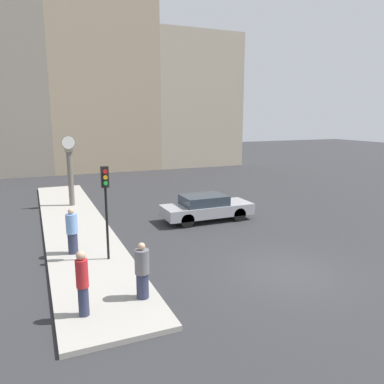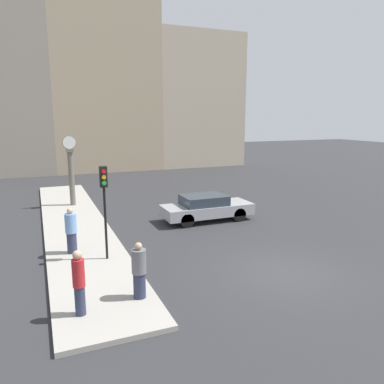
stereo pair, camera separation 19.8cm
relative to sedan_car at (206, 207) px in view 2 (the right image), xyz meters
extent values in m
plane|color=#2D2D30|center=(-0.29, -7.12, -0.71)|extent=(120.00, 120.00, 0.00)
cube|color=#A39E93|center=(-6.47, 1.65, -0.63)|extent=(2.97, 21.54, 0.15)
cube|color=gray|center=(-10.18, 21.52, 8.47)|extent=(7.66, 5.00, 18.35)
cube|color=tan|center=(-1.18, 21.52, 7.42)|extent=(10.33, 5.00, 16.26)
cube|color=#B7A88E|center=(8.70, 21.52, 6.31)|extent=(9.44, 5.00, 14.04)
cube|color=#9E9EA3|center=(0.05, 0.00, -0.12)|extent=(4.72, 1.82, 0.57)
cube|color=#2D3842|center=(-0.14, 0.00, 0.41)|extent=(2.27, 1.64, 0.49)
cylinder|color=black|center=(1.51, 0.80, -0.35)|extent=(0.71, 0.22, 0.71)
cylinder|color=black|center=(1.51, -0.80, -0.35)|extent=(0.71, 0.22, 0.71)
cylinder|color=black|center=(-1.41, 0.80, -0.35)|extent=(0.71, 0.22, 0.71)
cylinder|color=black|center=(-1.41, -0.80, -0.35)|extent=(0.71, 0.22, 0.71)
cylinder|color=black|center=(-5.83, -3.80, 0.80)|extent=(0.09, 0.09, 2.72)
cube|color=black|center=(-5.83, -3.80, 2.54)|extent=(0.26, 0.20, 0.76)
cylinder|color=red|center=(-5.83, -3.92, 2.75)|extent=(0.15, 0.04, 0.15)
cylinder|color=orange|center=(-5.83, -3.92, 2.54)|extent=(0.15, 0.04, 0.15)
cylinder|color=green|center=(-5.83, -3.92, 2.33)|extent=(0.15, 0.04, 0.15)
cylinder|color=#666056|center=(-6.18, 5.72, 1.03)|extent=(0.31, 0.31, 3.18)
cube|color=#666056|center=(-6.18, 5.72, 2.72)|extent=(0.41, 0.41, 0.19)
cylinder|color=#666056|center=(-6.18, 5.72, 3.18)|extent=(0.79, 0.04, 0.79)
cylinder|color=white|center=(-6.18, 5.72, 3.18)|extent=(0.73, 0.06, 0.73)
cylinder|color=#2D334C|center=(-5.49, -7.26, -0.18)|extent=(0.36, 0.36, 0.76)
cylinder|color=slate|center=(-5.49, -7.26, 0.56)|extent=(0.42, 0.42, 0.71)
sphere|color=tan|center=(-5.49, -7.26, 1.02)|extent=(0.22, 0.22, 0.22)
cylinder|color=#2D334C|center=(-6.98, -2.67, -0.15)|extent=(0.37, 0.37, 0.81)
cylinder|color=#729ED8|center=(-6.98, -2.67, 0.63)|extent=(0.44, 0.44, 0.76)
sphere|color=tan|center=(-6.98, -2.67, 1.12)|extent=(0.23, 0.23, 0.23)
cylinder|color=#2D334C|center=(-7.21, -7.60, -0.15)|extent=(0.28, 0.28, 0.81)
cylinder|color=red|center=(-7.21, -7.60, 0.63)|extent=(0.33, 0.33, 0.76)
sphere|color=tan|center=(-7.21, -7.60, 1.13)|extent=(0.25, 0.25, 0.25)
camera|label=1|loc=(-8.16, -17.16, 4.67)|focal=35.00mm
camera|label=2|loc=(-7.98, -17.23, 4.67)|focal=35.00mm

